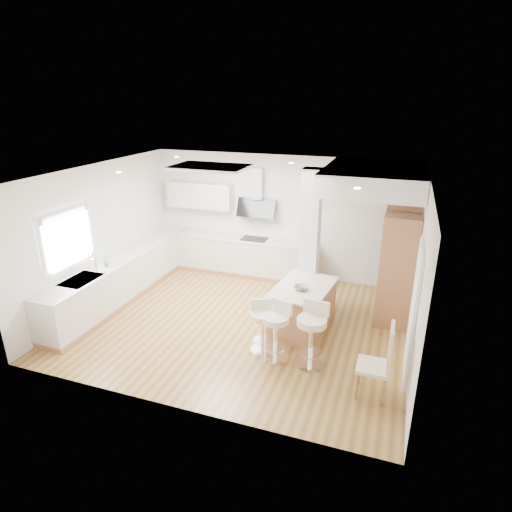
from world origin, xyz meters
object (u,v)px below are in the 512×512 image
at_px(bar_stool_b, 276,328).
at_px(dining_chair, 381,359).
at_px(bar_stool_a, 262,324).
at_px(peninsula, 303,307).
at_px(bar_stool_c, 312,332).

height_order(bar_stool_b, dining_chair, dining_chair).
xyz_separation_m(bar_stool_a, bar_stool_b, (0.29, -0.15, 0.06)).
bearing_deg(peninsula, bar_stool_c, -62.50).
bearing_deg(bar_stool_c, bar_stool_a, 179.00).
bearing_deg(bar_stool_a, peninsula, 38.45).
xyz_separation_m(peninsula, bar_stool_c, (0.39, -1.07, 0.18)).
bearing_deg(peninsula, bar_stool_b, -91.96).
distance_m(peninsula, bar_stool_a, 1.04).
distance_m(bar_stool_a, dining_chair, 2.01).
distance_m(peninsula, bar_stool_c, 1.16).
distance_m(bar_stool_b, bar_stool_c, 0.57).
relative_size(bar_stool_a, dining_chair, 0.78).
height_order(peninsula, bar_stool_a, peninsula).
relative_size(peninsula, bar_stool_a, 1.67).
relative_size(bar_stool_a, bar_stool_c, 0.83).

